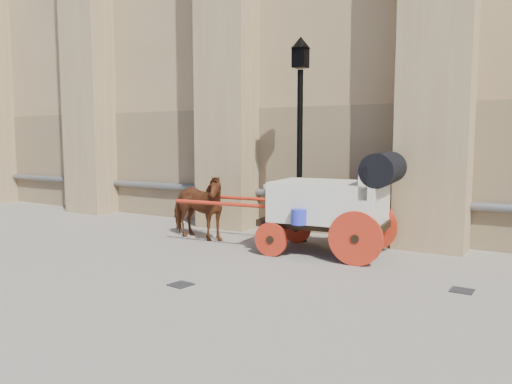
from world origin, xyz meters
The scene contains 6 objects.
ground centered at (0.00, 0.00, 0.00)m, with size 90.00×90.00×0.00m, color slate.
horse centered at (-0.71, 1.91, 0.73)m, with size 0.79×1.74×1.47m, color brown.
carriage centered at (2.53, 2.12, 1.08)m, with size 4.66×1.75×2.00m.
street_lamp centered at (1.34, 2.92, 2.35)m, with size 0.41×0.41×4.39m.
drain_grate_near centered at (1.23, -1.00, 0.01)m, with size 0.32×0.32×0.01m, color black.
drain_grate_far centered at (5.02, 0.90, 0.01)m, with size 0.32×0.32×0.01m, color black.
Camera 1 is at (6.08, -6.85, 2.27)m, focal length 35.00 mm.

